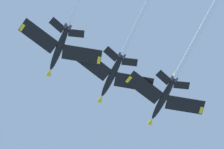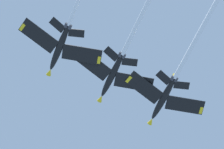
% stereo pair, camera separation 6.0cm
% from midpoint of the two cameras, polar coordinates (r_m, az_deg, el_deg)
% --- Properties ---
extents(jet_inner_left, '(19.77, 36.12, 9.63)m').
position_cam_midpoint_polar(jet_inner_left, '(97.98, -6.02, 5.74)').
color(jet_inner_left, black).
extents(jet_centre, '(19.82, 37.43, 9.64)m').
position_cam_midpoint_polar(jet_centre, '(98.97, 1.53, 2.96)').
color(jet_centre, black).
extents(jet_inner_right, '(19.78, 41.06, 9.81)m').
position_cam_midpoint_polar(jet_inner_right, '(100.30, 8.72, 0.48)').
color(jet_inner_right, black).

